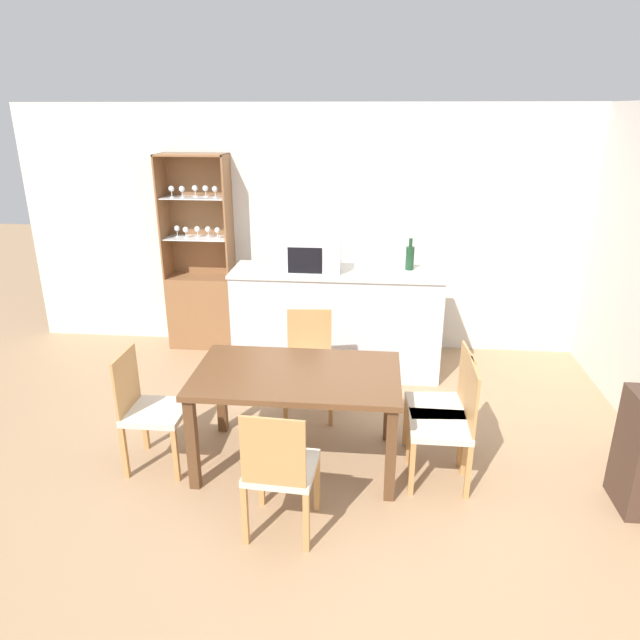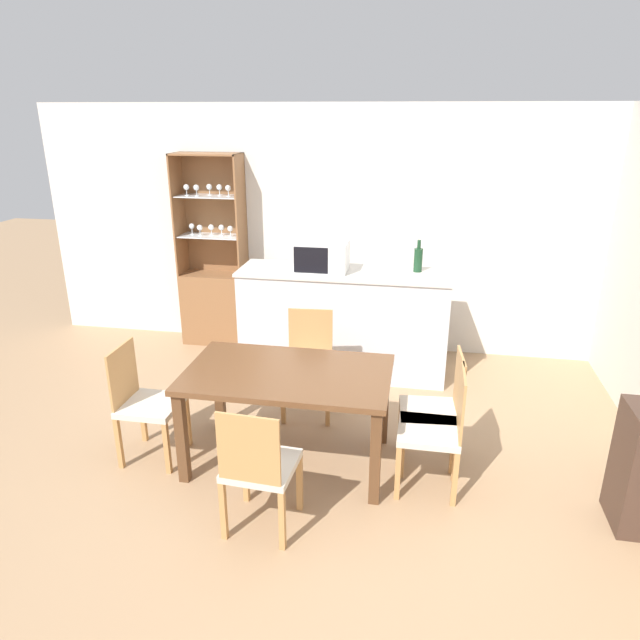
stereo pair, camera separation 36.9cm
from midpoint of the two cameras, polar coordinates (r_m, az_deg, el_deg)
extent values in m
plane|color=#A37F5B|center=(4.17, 0.36, -16.17)|extent=(18.00, 18.00, 0.00)
cube|color=silver|center=(6.08, 4.74, 8.82)|extent=(6.80, 0.06, 2.55)
cube|color=silver|center=(5.60, 4.25, -0.38)|extent=(1.99, 0.57, 1.01)
cube|color=beige|center=(5.44, 4.39, 4.73)|extent=(2.02, 0.60, 0.03)
cube|color=brown|center=(6.43, -8.76, 1.17)|extent=(0.71, 0.34, 0.79)
cube|color=brown|center=(6.32, -8.79, 10.51)|extent=(0.71, 0.02, 1.27)
cube|color=brown|center=(6.30, -12.29, 10.25)|extent=(0.02, 0.34, 1.27)
cube|color=brown|center=(6.07, -6.14, 10.23)|extent=(0.02, 0.34, 1.27)
cube|color=brown|center=(6.10, -9.61, 16.05)|extent=(0.71, 0.34, 0.02)
cube|color=white|center=(6.22, -9.16, 8.29)|extent=(0.66, 0.29, 0.01)
cube|color=white|center=(6.14, -9.38, 12.12)|extent=(0.66, 0.29, 0.01)
cylinder|color=white|center=(6.32, -11.02, 8.45)|extent=(0.04, 0.04, 0.01)
cylinder|color=white|center=(6.32, -11.04, 8.72)|extent=(0.01, 0.01, 0.06)
sphere|color=white|center=(6.31, -11.07, 9.18)|extent=(0.06, 0.06, 0.06)
cylinder|color=white|center=(6.20, -11.48, 12.13)|extent=(0.04, 0.04, 0.01)
cylinder|color=white|center=(6.19, -11.50, 12.41)|extent=(0.01, 0.01, 0.06)
sphere|color=white|center=(6.19, -11.54, 12.88)|extent=(0.06, 0.06, 0.06)
cylinder|color=white|center=(6.23, -10.23, 8.33)|extent=(0.04, 0.04, 0.01)
cylinder|color=white|center=(6.22, -10.24, 8.60)|extent=(0.01, 0.01, 0.06)
sphere|color=white|center=(6.21, -10.27, 9.07)|extent=(0.06, 0.06, 0.06)
cylinder|color=white|center=(6.15, -10.51, 12.13)|extent=(0.04, 0.04, 0.01)
cylinder|color=white|center=(6.14, -10.53, 12.41)|extent=(0.01, 0.01, 0.06)
sphere|color=white|center=(6.14, -10.56, 12.89)|extent=(0.06, 0.06, 0.06)
cylinder|color=white|center=(6.23, -9.12, 8.39)|extent=(0.04, 0.04, 0.01)
cylinder|color=white|center=(6.22, -9.13, 8.67)|extent=(0.01, 0.01, 0.06)
sphere|color=white|center=(6.21, -9.16, 9.13)|extent=(0.06, 0.06, 0.06)
cylinder|color=white|center=(6.18, -9.26, 12.24)|extent=(0.04, 0.04, 0.01)
cylinder|color=white|center=(6.17, -9.28, 12.52)|extent=(0.01, 0.01, 0.06)
sphere|color=white|center=(6.17, -9.31, 13.00)|extent=(0.06, 0.06, 0.06)
cylinder|color=white|center=(6.20, -8.10, 8.39)|extent=(0.04, 0.04, 0.01)
cylinder|color=white|center=(6.19, -8.12, 8.66)|extent=(0.01, 0.01, 0.06)
sphere|color=white|center=(6.18, -8.14, 9.13)|extent=(0.06, 0.06, 0.06)
cylinder|color=white|center=(6.14, -8.27, 12.24)|extent=(0.04, 0.04, 0.01)
cylinder|color=white|center=(6.13, -8.28, 12.52)|extent=(0.01, 0.01, 0.06)
sphere|color=white|center=(6.13, -8.31, 13.00)|extent=(0.06, 0.06, 0.06)
cylinder|color=white|center=(6.13, -7.21, 8.29)|extent=(0.04, 0.04, 0.01)
cylinder|color=white|center=(6.12, -7.22, 8.57)|extent=(0.01, 0.01, 0.06)
sphere|color=white|center=(6.11, -7.24, 9.04)|extent=(0.06, 0.06, 0.06)
cylinder|color=white|center=(6.06, -7.38, 12.18)|extent=(0.04, 0.04, 0.01)
cylinder|color=white|center=(6.05, -7.39, 12.46)|extent=(0.01, 0.01, 0.06)
sphere|color=white|center=(6.04, -7.41, 12.95)|extent=(0.06, 0.06, 0.06)
cube|color=brown|center=(4.06, -0.65, -5.48)|extent=(1.46, 0.88, 0.04)
cube|color=brown|center=(4.09, -11.12, -11.54)|extent=(0.07, 0.07, 0.69)
cube|color=brown|center=(3.86, 8.38, -13.53)|extent=(0.07, 0.07, 0.69)
cube|color=brown|center=(4.71, -7.84, -6.83)|extent=(0.07, 0.07, 0.69)
cube|color=brown|center=(4.51, 8.79, -8.21)|extent=(0.07, 0.07, 0.69)
cube|color=beige|center=(3.60, -2.86, -14.38)|extent=(0.44, 0.44, 0.05)
cube|color=#B7844C|center=(3.31, -3.95, -12.85)|extent=(0.38, 0.04, 0.43)
cube|color=#B7844C|center=(3.92, -4.69, -15.20)|extent=(0.04, 0.04, 0.41)
cube|color=#B7844C|center=(3.84, 0.81, -16.03)|extent=(0.04, 0.04, 0.41)
cube|color=#B7844C|center=(3.65, -6.64, -18.46)|extent=(0.04, 0.04, 0.41)
cube|color=#B7844C|center=(3.55, -0.66, -19.49)|extent=(0.04, 0.04, 0.41)
cube|color=beige|center=(4.82, 0.98, -4.83)|extent=(0.44, 0.44, 0.05)
cube|color=#B7844C|center=(4.91, 1.20, -1.33)|extent=(0.38, 0.05, 0.43)
cube|color=#B7844C|center=(4.75, 3.03, -8.36)|extent=(0.04, 0.04, 0.41)
cube|color=#B7844C|center=(4.77, -1.48, -8.14)|extent=(0.04, 0.04, 0.41)
cube|color=#B7844C|center=(5.08, 3.26, -6.35)|extent=(0.04, 0.04, 0.41)
cube|color=#B7844C|center=(5.10, -0.94, -6.16)|extent=(0.04, 0.04, 0.41)
cube|color=beige|center=(4.03, 13.45, -10.83)|extent=(0.41, 0.41, 0.05)
cube|color=#B7844C|center=(3.94, 16.63, -7.98)|extent=(0.02, 0.38, 0.43)
cube|color=#B7844C|center=(3.99, 10.52, -14.85)|extent=(0.04, 0.04, 0.41)
cube|color=#B7844C|center=(4.30, 10.59, -12.01)|extent=(0.04, 0.04, 0.41)
cube|color=#B7844C|center=(4.02, 16.02, -15.10)|extent=(0.04, 0.04, 0.41)
cube|color=#B7844C|center=(4.32, 15.63, -12.27)|extent=(0.04, 0.04, 0.41)
cube|color=beige|center=(4.37, -14.20, -8.32)|extent=(0.41, 0.41, 0.05)
cube|color=#B7844C|center=(4.34, -16.85, -5.23)|extent=(0.02, 0.38, 0.43)
cube|color=#B7844C|center=(4.56, -10.83, -10.02)|extent=(0.04, 0.04, 0.41)
cube|color=#B7844C|center=(4.27, -12.62, -12.46)|extent=(0.04, 0.04, 0.41)
cube|color=#B7844C|center=(4.70, -15.14, -9.44)|extent=(0.04, 0.04, 0.41)
cube|color=#B7844C|center=(4.41, -17.19, -11.73)|extent=(0.04, 0.04, 0.41)
cube|color=beige|center=(4.26, 13.31, -9.02)|extent=(0.44, 0.44, 0.05)
cube|color=#B7844C|center=(4.18, 16.27, -6.19)|extent=(0.05, 0.38, 0.43)
cube|color=#B7844C|center=(4.20, 10.77, -12.92)|extent=(0.04, 0.04, 0.41)
cube|color=#B7844C|center=(4.51, 10.42, -10.34)|extent=(0.04, 0.04, 0.41)
cube|color=#B7844C|center=(4.25, 15.91, -12.95)|extent=(0.04, 0.04, 0.41)
cube|color=#B7844C|center=(4.56, 15.16, -10.40)|extent=(0.04, 0.04, 0.41)
cube|color=silver|center=(5.40, 2.11, 6.38)|extent=(0.50, 0.34, 0.28)
cube|color=black|center=(5.25, 1.09, 5.97)|extent=(0.32, 0.01, 0.24)
cylinder|color=#193D23|center=(5.49, 11.71, 5.87)|extent=(0.08, 0.08, 0.22)
cylinder|color=#193D23|center=(5.45, 11.82, 7.40)|extent=(0.03, 0.03, 0.08)
camera|label=1|loc=(0.18, -87.77, 0.83)|focal=32.00mm
camera|label=2|loc=(0.18, 92.23, -0.83)|focal=32.00mm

